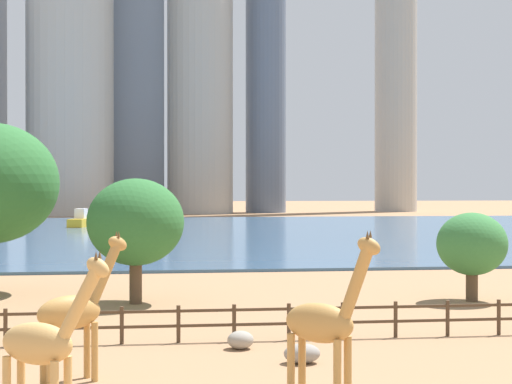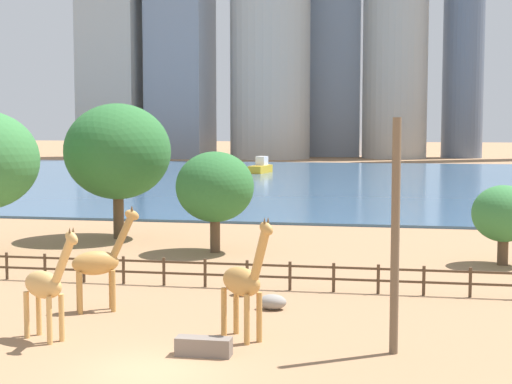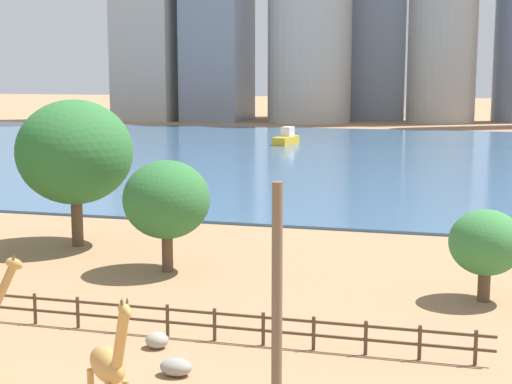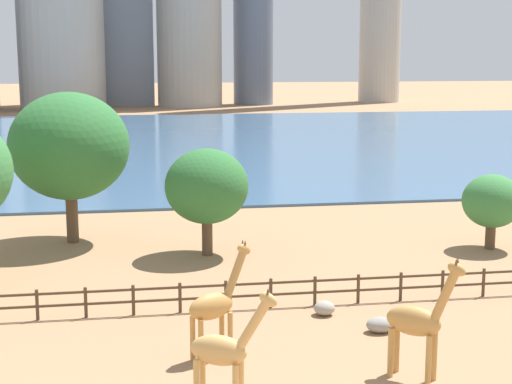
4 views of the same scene
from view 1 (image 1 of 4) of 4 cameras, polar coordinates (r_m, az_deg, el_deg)
ground_plane at (r=95.53m, az=-5.82°, el=-2.88°), size 400.00×400.00×0.00m
harbor_water at (r=92.53m, az=-5.78°, el=-2.92°), size 180.00×86.00×0.20m
giraffe_tall at (r=19.86m, az=5.00°, el=-9.46°), size 2.36×2.19×4.39m
giraffe_companion at (r=18.40m, az=-15.20°, el=-10.61°), size 2.74×1.77×4.05m
giraffe_young at (r=22.57m, az=-13.06°, el=-8.48°), size 2.64×1.78×4.17m
boulder_near_fence at (r=24.62m, az=3.37°, el=-11.64°), size 1.14×0.81×0.61m
boulder_by_pole at (r=26.66m, az=-1.13°, el=-10.71°), size 0.89×0.81×0.61m
enclosure_fence at (r=27.81m, az=-3.25°, el=-9.30°), size 26.12×0.14×1.30m
tree_right_tall at (r=38.57m, az=15.43°, el=-3.70°), size 3.31×3.31×4.22m
tree_left_small at (r=36.81m, az=-8.75°, el=-2.20°), size 4.50×4.50×5.83m
boat_sailboat at (r=105.12m, az=-12.68°, el=-2.04°), size 2.79×5.63×2.37m
skyline_tower_needle at (r=167.54m, az=0.71°, el=8.93°), size 8.53×8.53×60.66m
skyline_block_left at (r=156.42m, az=-13.36°, el=8.16°), size 16.55×16.55×53.25m
skyline_block_right at (r=172.90m, az=-9.69°, el=11.67°), size 17.60×15.26×78.60m
skyline_tower_short at (r=163.90m, az=-4.08°, el=12.62°), size 13.37×13.37×80.36m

